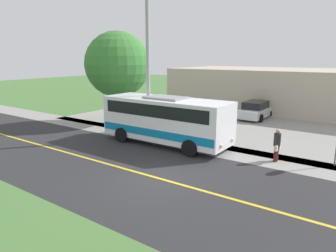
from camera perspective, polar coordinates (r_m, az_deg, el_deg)
The scene contains 11 objects.
ground_plane at distance 13.34m, azimuth -1.84°, elevation -9.72°, with size 120.00×120.00×0.00m, color #477238.
road_surface at distance 13.34m, azimuth -1.84°, elevation -9.70°, with size 8.00×100.00×0.01m, color #28282B.
sidewalk at distance 17.52m, azimuth 8.47°, elevation -4.26°, with size 2.40×100.00×0.01m, color gray.
parking_lot_surface at distance 23.23m, azimuth 23.27°, elevation -0.93°, with size 14.00×36.00×0.01m, color gray.
road_centre_line at distance 13.34m, azimuth -1.84°, elevation -9.68°, with size 0.16×100.00×0.00m, color gold.
shuttle_bus_front at distance 18.03m, azimuth -0.40°, elevation 1.49°, with size 2.77×7.92×2.84m.
pedestrian_with_bags at distance 16.05m, azimuth 19.64°, elevation -3.21°, with size 0.72×0.34×1.66m.
street_light_pole at distance 18.94m, azimuth -3.97°, elevation 11.79°, with size 1.97×0.24×8.73m.
parked_car_near at distance 26.84m, azimuth 16.05°, elevation 2.86°, with size 4.40×2.02×1.45m.
tree_curbside at distance 24.10m, azimuth -9.38°, elevation 11.23°, with size 4.99×4.99×7.00m.
commercial_building at distance 32.26m, azimuth 21.69°, elevation 6.33°, with size 10.00×22.22×3.90m, color #B7A893.
Camera 1 is at (9.82, 7.44, 5.12)m, focal length 32.72 mm.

